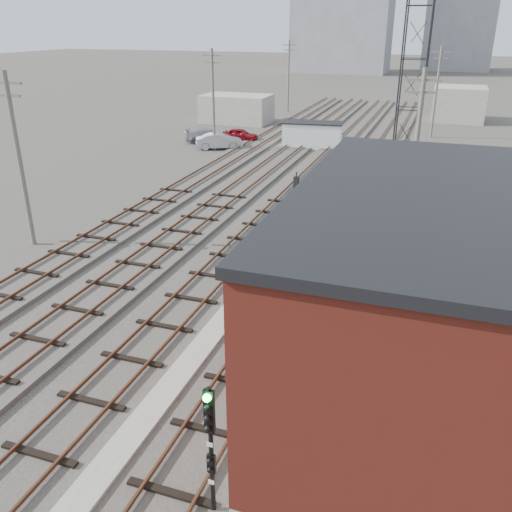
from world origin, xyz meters
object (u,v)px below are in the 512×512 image
at_px(car_red, 240,135).
at_px(car_grey, 209,136).
at_px(switch_stand, 296,184).
at_px(site_trailer, 312,135).
at_px(signal_mast, 211,446).
at_px(car_silver, 219,141).

distance_m(car_red, car_grey, 3.25).
xyz_separation_m(car_red, car_grey, (-2.55, -2.01, 0.06)).
height_order(switch_stand, car_red, switch_stand).
bearing_deg(car_grey, site_trailer, -99.70).
distance_m(switch_stand, car_grey, 18.79).
relative_size(signal_mast, car_grey, 0.81).
relative_size(site_trailer, car_red, 1.63).
xyz_separation_m(signal_mast, site_trailer, (-7.80, 42.26, -0.98)).
bearing_deg(car_grey, car_silver, -154.71).
distance_m(signal_mast, switch_stand, 27.62).
relative_size(switch_stand, site_trailer, 0.23).
bearing_deg(car_silver, switch_stand, -163.01).
height_order(car_red, car_grey, car_grey).
xyz_separation_m(site_trailer, car_silver, (-8.18, -3.55, -0.48)).
bearing_deg(site_trailer, car_silver, -163.18).
height_order(signal_mast, switch_stand, signal_mast).
relative_size(site_trailer, car_grey, 1.27).
distance_m(site_trailer, car_red, 7.69).
xyz_separation_m(switch_stand, site_trailer, (-2.53, 15.19, 0.55)).
distance_m(switch_stand, site_trailer, 15.41).
bearing_deg(car_red, switch_stand, -148.93).
height_order(switch_stand, car_grey, switch_stand).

